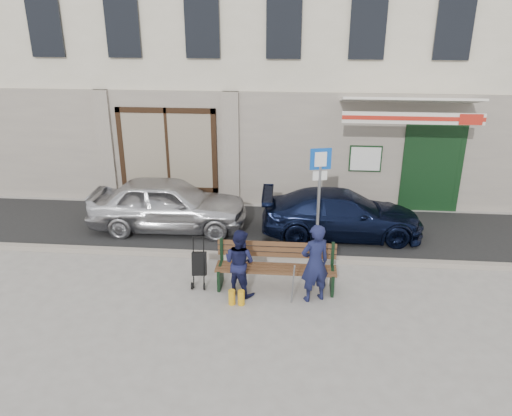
# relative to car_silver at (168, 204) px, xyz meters

# --- Properties ---
(ground) EXTENTS (80.00, 80.00, 0.00)m
(ground) POSITION_rel_car_silver_xyz_m (2.77, -3.01, -0.67)
(ground) COLOR #9E9991
(ground) RESTS_ON ground
(asphalt_lane) EXTENTS (60.00, 3.20, 0.01)m
(asphalt_lane) POSITION_rel_car_silver_xyz_m (2.77, 0.09, -0.67)
(asphalt_lane) COLOR #282828
(asphalt_lane) RESTS_ON ground
(curb) EXTENTS (60.00, 0.18, 0.12)m
(curb) POSITION_rel_car_silver_xyz_m (2.77, -1.51, -0.61)
(curb) COLOR #9E9384
(curb) RESTS_ON ground
(building) EXTENTS (20.00, 8.27, 10.00)m
(building) POSITION_rel_car_silver_xyz_m (2.77, 5.44, 4.30)
(building) COLOR beige
(building) RESTS_ON ground
(car_silver) EXTENTS (4.01, 1.72, 1.35)m
(car_silver) POSITION_rel_car_silver_xyz_m (0.00, 0.00, 0.00)
(car_silver) COLOR silver
(car_silver) RESTS_ON ground
(car_navy) EXTENTS (3.98, 1.73, 1.14)m
(car_navy) POSITION_rel_car_silver_xyz_m (4.35, -0.04, -0.10)
(car_navy) COLOR black
(car_navy) RESTS_ON ground
(parking_sign) EXTENTS (0.46, 0.14, 2.51)m
(parking_sign) POSITION_rel_car_silver_xyz_m (3.72, -1.16, 0.99)
(parking_sign) COLOR gray
(parking_sign) RESTS_ON ground
(bench) EXTENTS (2.40, 1.17, 0.98)m
(bench) POSITION_rel_car_silver_xyz_m (2.82, -2.73, -0.22)
(bench) COLOR brown
(bench) RESTS_ON ground
(man) EXTENTS (0.68, 0.59, 1.58)m
(man) POSITION_rel_car_silver_xyz_m (3.62, -3.09, 0.11)
(man) COLOR #161A3D
(man) RESTS_ON ground
(woman) EXTENTS (0.82, 0.76, 1.36)m
(woman) POSITION_rel_car_silver_xyz_m (2.17, -2.96, 0.00)
(woman) COLOR #15173A
(woman) RESTS_ON ground
(stroller) EXTENTS (0.32, 0.44, 1.02)m
(stroller) POSITION_rel_car_silver_xyz_m (1.32, -2.72, -0.22)
(stroller) COLOR black
(stroller) RESTS_ON ground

